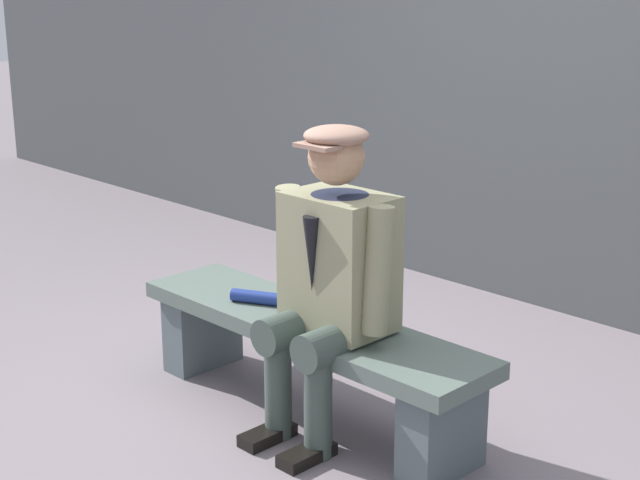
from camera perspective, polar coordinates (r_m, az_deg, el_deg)
ground_plane at (r=4.16m, az=-0.71°, el=-10.19°), size 30.00×30.00×0.00m
bench at (r=4.03m, az=-0.73°, el=-6.38°), size 1.71×0.42×0.43m
seated_man at (r=3.75m, az=0.64°, el=-1.86°), size 0.58×0.56×1.25m
rolled_magazine at (r=4.15m, az=-3.78°, el=-3.41°), size 0.23×0.15×0.06m
stadium_wall at (r=5.33m, az=14.63°, el=7.24°), size 12.00×0.24×2.13m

